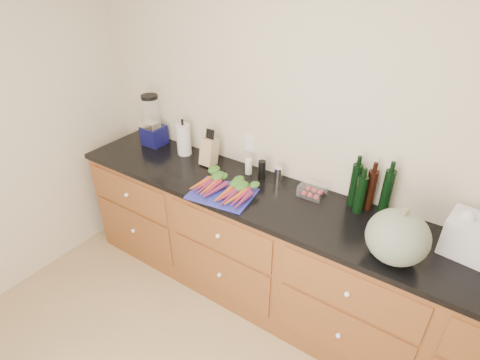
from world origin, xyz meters
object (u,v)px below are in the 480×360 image
Objects in this scene: cutting_board at (222,194)px; carrots at (226,187)px; squash at (398,237)px; blender_appliance at (152,123)px; paper_towel at (184,140)px; tomato_box at (312,190)px; knife_block at (209,152)px.

carrots is at bearing 90.00° from cutting_board.
squash is (1.13, 0.01, 0.14)m from cutting_board.
cutting_board is at bearing -18.38° from blender_appliance.
squash is 1.77m from paper_towel.
tomato_box is (1.47, 0.01, -0.15)m from blender_appliance.
squash is 0.70m from tomato_box.
blender_appliance reaches higher than squash.
paper_towel is (-1.74, 0.31, -0.02)m from squash.
blender_appliance is at bearing -179.52° from tomato_box.
cutting_board is 0.05m from carrots.
knife_block is 0.86m from tomato_box.
cutting_board is at bearing -90.00° from carrots.
paper_towel reaches higher than carrots.
paper_towel reaches higher than knife_block.
tomato_box is (0.85, 0.03, -0.07)m from knife_block.
blender_appliance is at bearing 178.35° from knife_block.
cutting_board is at bearing -179.63° from squash.
blender_appliance is at bearing 163.82° from carrots.
paper_towel is at bearing 175.81° from knife_block.
blender_appliance is 2.07× the size of knife_block.
tomato_box is at bearing 152.37° from squash.
blender_appliance reaches higher than paper_towel.
knife_block reaches higher than tomato_box.
squash is at bearing -27.63° from tomato_box.
squash reaches higher than paper_towel.
cutting_board is 0.71m from paper_towel.
cutting_board is 0.61m from tomato_box.
paper_towel is (0.34, 0.00, -0.06)m from blender_appliance.
blender_appliance is at bearing -179.60° from paper_towel.
paper_towel reaches higher than tomato_box.
squash is at bearing 0.37° from cutting_board.
blender_appliance reaches higher than cutting_board.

